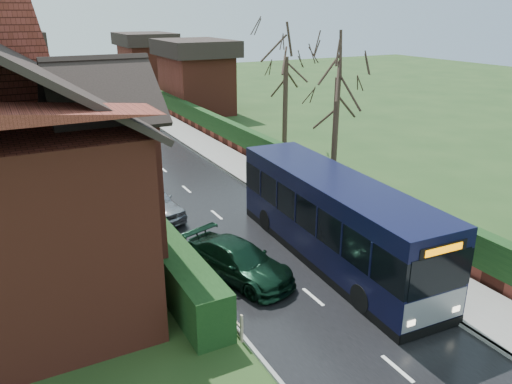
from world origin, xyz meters
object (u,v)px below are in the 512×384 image
bus_stop_sign (283,166)px  bus (334,220)px  car_silver (149,201)px  car_green (239,261)px

bus_stop_sign → bus: bearing=-89.7°
bus → bus_stop_sign: bus is taller
car_silver → car_green: (1.18, -6.97, -0.10)m
bus → car_green: bearing=177.0°
bus → car_green: bus is taller
car_silver → bus: bearing=-67.7°
bus → car_silver: bearing=127.0°
car_green → bus_stop_sign: 7.72m
car_green → bus_stop_sign: (5.13, 5.63, 1.26)m
bus_stop_sign → car_silver: bearing=-179.2°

